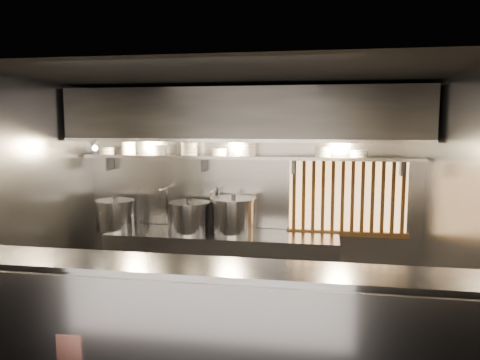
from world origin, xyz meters
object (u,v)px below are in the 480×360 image
(heat_lamp, at_px, (94,143))
(stock_pot_mid, at_px, (189,217))
(stock_pot_right, at_px, (234,215))
(stock_pot_left, at_px, (115,215))
(pendant_bulb, at_px, (238,152))

(heat_lamp, xyz_separation_m, stock_pot_mid, (1.17, 0.27, -0.96))
(stock_pot_mid, relative_size, stock_pot_right, 0.95)
(stock_pot_left, height_order, stock_pot_mid, stock_pot_left)
(pendant_bulb, distance_m, stock_pot_right, 0.83)
(heat_lamp, bearing_deg, stock_pot_mid, 12.98)
(heat_lamp, relative_size, stock_pot_right, 0.46)
(pendant_bulb, xyz_separation_m, stock_pot_left, (-1.65, -0.10, -0.86))
(stock_pot_left, distance_m, stock_pot_mid, 1.02)
(pendant_bulb, relative_size, stock_pot_right, 0.25)
(stock_pot_left, bearing_deg, stock_pot_right, 2.90)
(heat_lamp, height_order, stock_pot_left, heat_lamp)
(stock_pot_left, bearing_deg, pendant_bulb, 3.56)
(pendant_bulb, relative_size, stock_pot_mid, 0.26)
(stock_pot_mid, xyz_separation_m, stock_pot_right, (0.58, 0.06, 0.03))
(stock_pot_right, bearing_deg, heat_lamp, -169.36)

